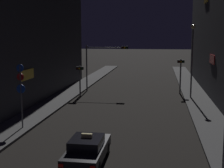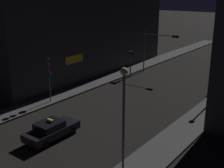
{
  "view_description": "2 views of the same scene",
  "coord_description": "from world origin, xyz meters",
  "px_view_note": "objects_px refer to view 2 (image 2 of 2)",
  "views": [
    {
      "loc": [
        3.14,
        -7.29,
        6.65
      ],
      "look_at": [
        -0.65,
        17.9,
        2.76
      ],
      "focal_mm": 51.12,
      "sensor_mm": 36.0,
      "label": 1
    },
    {
      "loc": [
        15.67,
        -5.38,
        10.87
      ],
      "look_at": [
        -0.92,
        16.47,
        2.27
      ],
      "focal_mm": 48.15,
      "sensor_mm": 36.0,
      "label": 2
    }
  ],
  "objects_px": {
    "taxi": "(51,130)",
    "traffic_light_left_kerb": "(130,58)",
    "sign_pole_left": "(49,75)",
    "street_lamp_near_block": "(124,105)",
    "traffic_light_right_kerb": "(224,62)",
    "traffic_light_overhead": "(157,44)"
  },
  "relations": [
    {
      "from": "taxi",
      "to": "traffic_light_left_kerb",
      "type": "height_order",
      "value": "traffic_light_left_kerb"
    },
    {
      "from": "traffic_light_left_kerb",
      "to": "sign_pole_left",
      "type": "xyz_separation_m",
      "value": [
        -0.91,
        -13.02,
        0.43
      ]
    },
    {
      "from": "traffic_light_left_kerb",
      "to": "street_lamp_near_block",
      "type": "height_order",
      "value": "street_lamp_near_block"
    },
    {
      "from": "taxi",
      "to": "traffic_light_left_kerb",
      "type": "xyz_separation_m",
      "value": [
        -5.01,
        18.19,
        1.69
      ]
    },
    {
      "from": "sign_pole_left",
      "to": "street_lamp_near_block",
      "type": "bearing_deg",
      "value": -23.05
    },
    {
      "from": "traffic_light_right_kerb",
      "to": "sign_pole_left",
      "type": "xyz_separation_m",
      "value": [
        -11.94,
        -16.17,
        0.03
      ]
    },
    {
      "from": "traffic_light_overhead",
      "to": "street_lamp_near_block",
      "type": "relative_size",
      "value": 0.84
    },
    {
      "from": "traffic_light_right_kerb",
      "to": "street_lamp_near_block",
      "type": "bearing_deg",
      "value": -87.85
    },
    {
      "from": "sign_pole_left",
      "to": "street_lamp_near_block",
      "type": "distance_m",
      "value": 13.95
    },
    {
      "from": "traffic_light_overhead",
      "to": "traffic_light_left_kerb",
      "type": "xyz_separation_m",
      "value": [
        -1.92,
        -3.34,
        -1.57
      ]
    },
    {
      "from": "traffic_light_overhead",
      "to": "traffic_light_left_kerb",
      "type": "height_order",
      "value": "traffic_light_overhead"
    },
    {
      "from": "traffic_light_overhead",
      "to": "street_lamp_near_block",
      "type": "bearing_deg",
      "value": -65.51
    },
    {
      "from": "taxi",
      "to": "traffic_light_overhead",
      "type": "relative_size",
      "value": 0.81
    },
    {
      "from": "traffic_light_left_kerb",
      "to": "sign_pole_left",
      "type": "bearing_deg",
      "value": -94.0
    },
    {
      "from": "taxi",
      "to": "traffic_light_right_kerb",
      "type": "xyz_separation_m",
      "value": [
        6.03,
        21.34,
        2.09
      ]
    },
    {
      "from": "traffic_light_left_kerb",
      "to": "sign_pole_left",
      "type": "distance_m",
      "value": 13.06
    },
    {
      "from": "traffic_light_right_kerb",
      "to": "sign_pole_left",
      "type": "height_order",
      "value": "sign_pole_left"
    },
    {
      "from": "taxi",
      "to": "sign_pole_left",
      "type": "relative_size",
      "value": 0.99
    },
    {
      "from": "taxi",
      "to": "street_lamp_near_block",
      "type": "relative_size",
      "value": 0.68
    },
    {
      "from": "sign_pole_left",
      "to": "street_lamp_near_block",
      "type": "relative_size",
      "value": 0.69
    },
    {
      "from": "traffic_light_right_kerb",
      "to": "sign_pole_left",
      "type": "distance_m",
      "value": 20.1
    },
    {
      "from": "traffic_light_right_kerb",
      "to": "taxi",
      "type": "bearing_deg",
      "value": -105.77
    }
  ]
}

